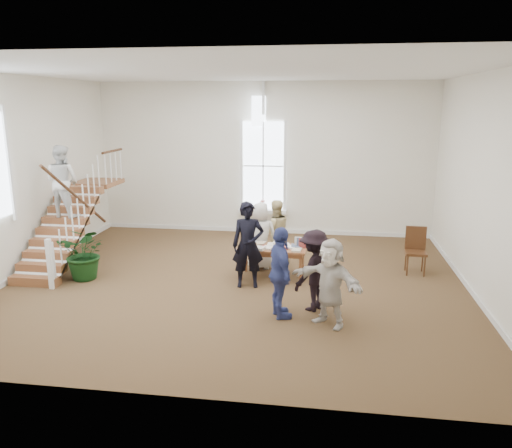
% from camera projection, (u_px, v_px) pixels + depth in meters
% --- Properties ---
extents(ground, '(10.00, 10.00, 0.00)m').
position_uv_depth(ground, '(237.00, 282.00, 11.09)').
color(ground, '#42301A').
rests_on(ground, ground).
extents(room_shell, '(10.49, 10.00, 10.00)m').
position_uv_depth(room_shell, '(263.00, 220.00, 15.22)').
color(room_shell, silver).
rests_on(room_shell, ground).
extents(staircase, '(1.10, 4.10, 2.92)m').
position_uv_depth(staircase, '(65.00, 199.00, 12.03)').
color(staircase, brown).
rests_on(staircase, ground).
extents(library_table, '(1.56, 0.82, 0.78)m').
position_uv_depth(library_table, '(272.00, 250.00, 11.27)').
color(library_table, brown).
rests_on(library_table, ground).
extents(police_officer, '(0.74, 0.55, 1.86)m').
position_uv_depth(police_officer, '(248.00, 245.00, 10.64)').
color(police_officer, black).
rests_on(police_officer, ground).
extents(elderly_woman, '(0.84, 0.59, 1.61)m').
position_uv_depth(elderly_woman, '(261.00, 236.00, 11.85)').
color(elderly_woman, silver).
rests_on(elderly_woman, ground).
extents(person_yellow, '(0.94, 0.84, 1.58)m').
position_uv_depth(person_yellow, '(275.00, 232.00, 12.30)').
color(person_yellow, beige).
rests_on(person_yellow, ground).
extents(woman_cluster_a, '(0.75, 1.09, 1.72)m').
position_uv_depth(woman_cluster_a, '(280.00, 273.00, 9.10)').
color(woman_cluster_a, '#364183').
rests_on(woman_cluster_a, ground).
extents(woman_cluster_b, '(1.06, 1.17, 1.58)m').
position_uv_depth(woman_cluster_b, '(314.00, 270.00, 9.46)').
color(woman_cluster_b, black).
rests_on(woman_cluster_b, ground).
extents(woman_cluster_c, '(1.47, 1.25, 1.60)m').
position_uv_depth(woman_cluster_c, '(330.00, 282.00, 8.79)').
color(woman_cluster_c, silver).
rests_on(woman_cluster_c, ground).
extents(floor_plant, '(1.13, 0.98, 1.23)m').
position_uv_depth(floor_plant, '(86.00, 253.00, 11.17)').
color(floor_plant, black).
rests_on(floor_plant, ground).
extents(side_chair, '(0.49, 0.49, 1.09)m').
position_uv_depth(side_chair, '(416.00, 247.00, 11.60)').
color(side_chair, '#361F0E').
rests_on(side_chair, ground).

